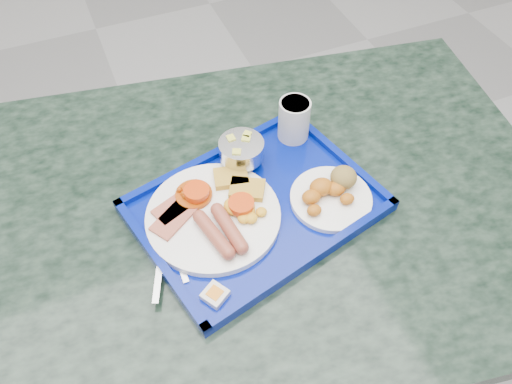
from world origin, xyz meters
TOP-DOWN VIEW (x-y plane):
  - floor at (0.00, 0.00)m, footprint 6.00×6.00m
  - table at (0.09, -0.01)m, footprint 1.40×1.05m
  - tray at (0.11, -0.04)m, footprint 0.51×0.42m
  - main_plate at (0.03, -0.03)m, footprint 0.26×0.26m
  - bread_plate at (0.25, -0.08)m, footprint 0.16×0.16m
  - fruit_bowl at (0.12, 0.07)m, footprint 0.09×0.09m
  - juice_cup at (0.26, 0.11)m, footprint 0.07×0.07m
  - spoon at (-0.07, -0.02)m, footprint 0.03×0.17m
  - knife at (-0.10, -0.09)m, footprint 0.07×0.15m
  - jam_packet at (-0.03, -0.19)m, footprint 0.05×0.05m

SIDE VIEW (x-z plane):
  - floor at x=0.00m, z-range 0.00..0.00m
  - table at x=0.09m, z-range 0.19..0.99m
  - tray at x=0.11m, z-range 0.79..0.82m
  - knife at x=-0.10m, z-range 0.81..0.82m
  - spoon at x=-0.07m, z-range 0.81..0.82m
  - jam_packet at x=-0.03m, z-range 0.81..0.83m
  - main_plate at x=0.03m, z-range 0.81..0.85m
  - bread_plate at x=0.25m, z-range 0.80..0.85m
  - fruit_bowl at x=0.12m, z-range 0.82..0.88m
  - juice_cup at x=0.26m, z-range 0.82..0.91m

